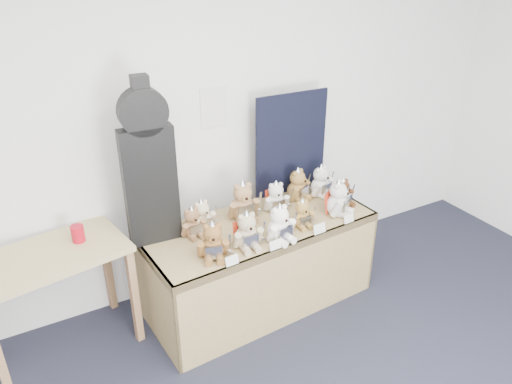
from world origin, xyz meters
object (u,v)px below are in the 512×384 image
side_table (51,271)px  teddy_front_far_left (213,242)px  teddy_front_end (343,194)px  teddy_back_left (202,217)px  teddy_front_left (247,232)px  teddy_back_far_left (193,223)px  guitar_case (149,165)px  teddy_front_far_right (338,199)px  teddy_back_end (321,182)px  teddy_back_centre_left (243,203)px  teddy_back_right (298,186)px  teddy_back_centre_right (276,198)px  teddy_front_right (302,215)px  teddy_front_centre (280,225)px  red_cup (78,234)px  display_table (265,246)px

side_table → teddy_front_far_left: bearing=-33.6°
teddy_front_end → teddy_back_left: 1.11m
teddy_front_left → teddy_back_far_left: 0.41m
guitar_case → teddy_back_far_left: guitar_case is taller
teddy_front_far_right → teddy_front_end: teddy_front_far_right is taller
teddy_back_end → teddy_back_centre_left: bearing=163.2°
teddy_back_right → teddy_back_far_left: 0.94m
teddy_front_far_left → teddy_back_centre_left: (0.41, 0.36, 0.02)m
teddy_front_far_right → teddy_back_centre_right: 0.47m
guitar_case → teddy_front_far_right: guitar_case is taller
teddy_front_right → teddy_front_centre: bearing=-159.3°
teddy_front_far_right → teddy_back_left: teddy_front_far_right is taller
teddy_front_end → teddy_back_left: size_ratio=0.95×
side_table → teddy_front_centre: 1.52m
teddy_front_far_left → teddy_front_centre: 0.49m
side_table → guitar_case: (0.69, -0.03, 0.60)m
side_table → teddy_front_far_left: size_ratio=3.56×
guitar_case → teddy_back_centre_right: guitar_case is taller
teddy_back_centre_right → teddy_front_end: bearing=-8.5°
red_cup → teddy_front_far_left: teddy_front_far_left is taller
teddy_front_right → teddy_back_left: 0.71m
teddy_front_right → teddy_back_centre_left: bearing=139.0°
teddy_front_centre → teddy_back_end: bearing=23.7°
teddy_front_far_left → teddy_front_left: 0.25m
teddy_back_left → teddy_front_end: bearing=-24.1°
side_table → teddy_back_end: size_ratio=3.60×
teddy_back_left → teddy_back_centre_right: bearing=-15.7°
teddy_back_centre_right → teddy_back_right: teddy_back_right is taller
display_table → teddy_front_far_right: 0.65m
guitar_case → teddy_back_right: bearing=4.9°
teddy_back_far_left → teddy_back_right: bearing=1.1°
teddy_front_far_left → teddy_back_centre_right: bearing=46.3°
teddy_front_far_right → teddy_back_end: teddy_front_far_right is taller
guitar_case → teddy_front_far_left: 0.64m
teddy_front_far_left → teddy_front_right: bearing=23.9°
teddy_front_far_left → teddy_back_far_left: size_ratio=1.18×
teddy_front_left → teddy_front_centre: bearing=-2.5°
guitar_case → teddy_back_right: (1.18, 0.03, -0.44)m
teddy_back_centre_right → teddy_back_centre_left: bearing=-172.4°
teddy_front_left → teddy_back_centre_right: size_ratio=1.10×
teddy_front_end → teddy_back_right: size_ratio=0.85×
guitar_case → teddy_front_left: 0.77m
teddy_back_left → teddy_back_end: bearing=-12.6°
teddy_back_right → guitar_case: bearing=156.9°
side_table → teddy_front_far_left: 1.05m
teddy_front_end → teddy_back_centre_left: bearing=152.4°
teddy_back_centre_left → teddy_back_end: bearing=9.2°
teddy_front_end → teddy_back_right: teddy_back_right is taller
side_table → teddy_front_centre: bearing=-26.7°
teddy_front_right → teddy_back_end: size_ratio=0.82×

